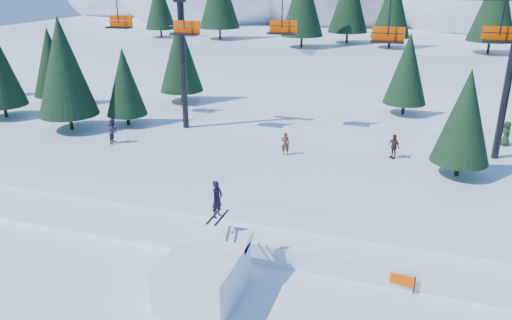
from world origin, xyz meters
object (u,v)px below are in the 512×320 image
(jump_kicker, at_px, (204,273))
(banner_far, at_px, (402,264))
(chairlift, at_px, (332,44))
(banner_near, at_px, (384,276))

(jump_kicker, bearing_deg, banner_far, 28.97)
(chairlift, height_order, banner_far, chairlift)
(jump_kicker, xyz_separation_m, banner_near, (7.60, 3.32, -0.65))
(chairlift, distance_m, banner_far, 15.77)
(banner_near, bearing_deg, chairlift, 111.71)
(banner_far, bearing_deg, jump_kicker, -151.03)
(jump_kicker, distance_m, chairlift, 18.38)
(jump_kicker, height_order, banner_near, jump_kicker)
(banner_near, bearing_deg, jump_kicker, -156.39)
(banner_far, bearing_deg, banner_near, -120.56)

